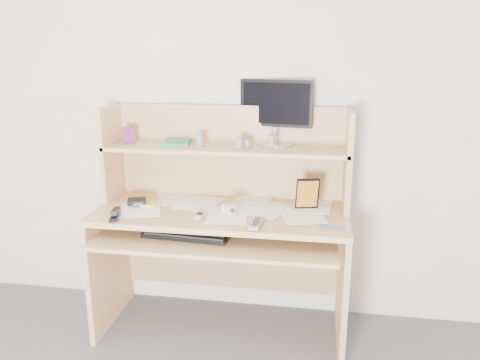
# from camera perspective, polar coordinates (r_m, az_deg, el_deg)

# --- Properties ---
(back_wall) EXTENTS (3.60, 0.04, 2.50)m
(back_wall) POSITION_cam_1_polar(r_m,az_deg,el_deg) (2.80, -1.17, 8.15)
(back_wall) COLOR white
(back_wall) RESTS_ON floor
(desk) EXTENTS (1.40, 0.70, 1.30)m
(desk) POSITION_cam_1_polar(r_m,az_deg,el_deg) (2.70, -2.02, -4.28)
(desk) COLOR tan
(desk) RESTS_ON floor
(paper_clutter) EXTENTS (1.32, 0.54, 0.01)m
(paper_clutter) POSITION_cam_1_polar(r_m,az_deg,el_deg) (2.60, -2.38, -3.65)
(paper_clutter) COLOR white
(paper_clutter) RESTS_ON desk
(keyboard) EXTENTS (0.48, 0.20, 0.03)m
(keyboard) POSITION_cam_1_polar(r_m,az_deg,el_deg) (2.52, -6.48, -6.48)
(keyboard) COLOR black
(keyboard) RESTS_ON desk
(tv_remote) EXTENTS (0.06, 0.17, 0.02)m
(tv_remote) POSITION_cam_1_polar(r_m,az_deg,el_deg) (2.37, 2.03, -5.32)
(tv_remote) COLOR gray
(tv_remote) RESTS_ON paper_clutter
(flip_phone) EXTENTS (0.06, 0.10, 0.02)m
(flip_phone) POSITION_cam_1_polar(r_m,az_deg,el_deg) (2.49, -4.86, -4.18)
(flip_phone) COLOR #AFAFB1
(flip_phone) RESTS_ON paper_clutter
(stapler) EXTENTS (0.07, 0.14, 0.04)m
(stapler) POSITION_cam_1_polar(r_m,az_deg,el_deg) (2.56, -15.00, -3.93)
(stapler) COLOR black
(stapler) RESTS_ON paper_clutter
(wallet) EXTENTS (0.12, 0.11, 0.03)m
(wallet) POSITION_cam_1_polar(r_m,az_deg,el_deg) (2.76, -12.47, -2.53)
(wallet) COLOR black
(wallet) RESTS_ON paper_clutter
(sticky_note_pad) EXTENTS (0.10, 0.10, 0.01)m
(sticky_note_pad) POSITION_cam_1_polar(r_m,az_deg,el_deg) (2.74, -11.05, -2.89)
(sticky_note_pad) COLOR #EAEB3D
(sticky_note_pad) RESTS_ON desk
(digital_camera) EXTENTS (0.09, 0.05, 0.05)m
(digital_camera) POSITION_cam_1_polar(r_m,az_deg,el_deg) (2.52, -1.33, -3.57)
(digital_camera) COLOR silver
(digital_camera) RESTS_ON paper_clutter
(game_case) EXTENTS (0.13, 0.04, 0.18)m
(game_case) POSITION_cam_1_polar(r_m,az_deg,el_deg) (2.60, 8.22, -1.66)
(game_case) COLOR black
(game_case) RESTS_ON paper_clutter
(blue_pen) EXTENTS (0.13, 0.02, 0.01)m
(blue_pen) POSITION_cam_1_polar(r_m,az_deg,el_deg) (2.38, 11.07, -5.60)
(blue_pen) COLOR blue
(blue_pen) RESTS_ON paper_clutter
(card_box) EXTENTS (0.07, 0.04, 0.10)m
(card_box) POSITION_cam_1_polar(r_m,az_deg,el_deg) (2.83, -13.38, 5.35)
(card_box) COLOR maroon
(card_box) RESTS_ON desk
(shelf_book) EXTENTS (0.18, 0.22, 0.02)m
(shelf_book) POSITION_cam_1_polar(r_m,az_deg,el_deg) (2.76, -7.67, 4.57)
(shelf_book) COLOR #2E733D
(shelf_book) RESTS_ON desk
(chip_stack_a) EXTENTS (0.04, 0.04, 0.05)m
(chip_stack_a) POSITION_cam_1_polar(r_m,az_deg,el_deg) (2.63, 0.85, 4.49)
(chip_stack_a) COLOR black
(chip_stack_a) RESTS_ON desk
(chip_stack_b) EXTENTS (0.06, 0.06, 0.07)m
(chip_stack_b) POSITION_cam_1_polar(r_m,az_deg,el_deg) (2.67, -4.94, 4.86)
(chip_stack_b) COLOR white
(chip_stack_b) RESTS_ON desk
(chip_stack_c) EXTENTS (0.06, 0.06, 0.06)m
(chip_stack_c) POSITION_cam_1_polar(r_m,az_deg,el_deg) (2.60, -0.14, 4.48)
(chip_stack_c) COLOR black
(chip_stack_c) RESTS_ON desk
(chip_stack_d) EXTENTS (0.04, 0.04, 0.07)m
(chip_stack_d) POSITION_cam_1_polar(r_m,az_deg,el_deg) (2.62, 3.84, 4.72)
(chip_stack_d) COLOR white
(chip_stack_d) RESTS_ON desk
(monitor) EXTENTS (0.42, 0.21, 0.37)m
(monitor) POSITION_cam_1_polar(r_m,az_deg,el_deg) (2.71, 4.40, 8.47)
(monitor) COLOR #BBBBC0
(monitor) RESTS_ON desk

